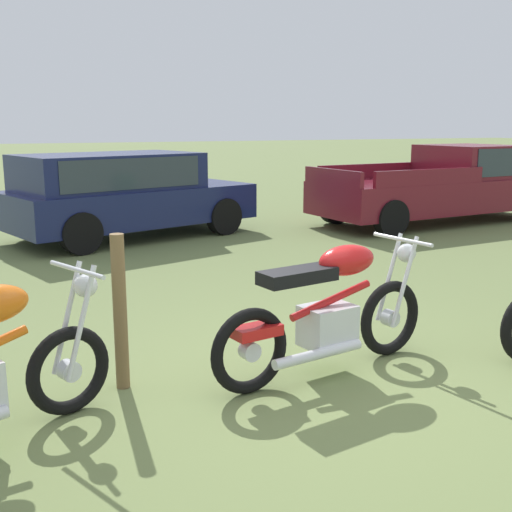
% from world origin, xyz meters
% --- Properties ---
extents(ground_plane, '(120.00, 120.00, 0.00)m').
position_xyz_m(ground_plane, '(0.00, 0.00, 0.00)').
color(ground_plane, olive).
extents(motorcycle_red, '(2.04, 0.76, 1.02)m').
position_xyz_m(motorcycle_red, '(0.08, 0.24, 0.49)').
color(motorcycle_red, black).
rests_on(motorcycle_red, ground).
extents(car_navy, '(4.42, 2.89, 1.43)m').
position_xyz_m(car_navy, '(-0.11, 6.82, 0.83)').
color(car_navy, '#161E4C').
rests_on(car_navy, ground).
extents(pickup_truck_burgundy, '(5.10, 2.20, 1.49)m').
position_xyz_m(pickup_truck_burgundy, '(6.12, 6.08, 0.75)').
color(pickup_truck_burgundy, maroon).
rests_on(pickup_truck_burgundy, ground).
extents(fence_post_wooden, '(0.10, 0.10, 1.16)m').
position_xyz_m(fence_post_wooden, '(-1.46, 0.59, 0.58)').
color(fence_post_wooden, brown).
rests_on(fence_post_wooden, ground).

